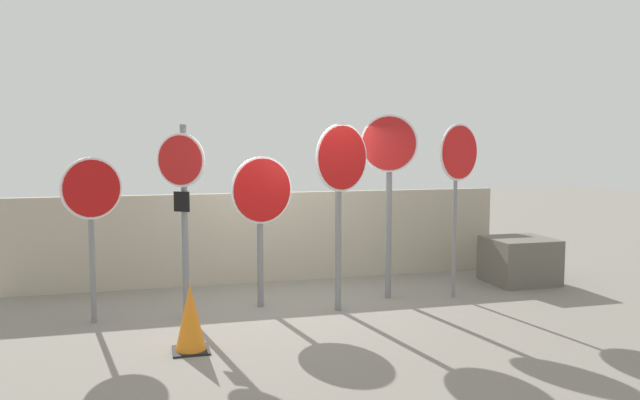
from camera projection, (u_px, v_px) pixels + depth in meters
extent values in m
plane|color=gray|center=(290.00, 307.00, 8.59)|extent=(40.00, 40.00, 0.00)
cube|color=#A89E89|center=(268.00, 237.00, 10.15)|extent=(8.02, 0.12, 1.46)
cylinder|color=slate|center=(92.00, 242.00, 7.77)|extent=(0.07, 0.07, 2.05)
cylinder|color=white|center=(91.00, 188.00, 7.66)|extent=(0.71, 0.35, 0.77)
cylinder|color=#AD0F0F|center=(92.00, 189.00, 7.65)|extent=(0.65, 0.32, 0.71)
cylinder|color=slate|center=(185.00, 222.00, 7.97)|extent=(0.08, 0.08, 2.49)
cylinder|color=white|center=(181.00, 160.00, 7.84)|extent=(0.58, 0.40, 0.68)
cylinder|color=red|center=(180.00, 160.00, 7.82)|extent=(0.53, 0.37, 0.62)
cube|color=black|center=(182.00, 202.00, 7.89)|extent=(0.19, 0.14, 0.26)
cylinder|color=slate|center=(260.00, 233.00, 8.54)|extent=(0.08, 0.08, 2.06)
cylinder|color=white|center=(262.00, 190.00, 8.43)|extent=(0.88, 0.30, 0.92)
cylinder|color=#AD0F0F|center=(262.00, 190.00, 8.42)|extent=(0.82, 0.28, 0.86)
cylinder|color=slate|center=(338.00, 223.00, 8.33)|extent=(0.09, 0.09, 2.38)
cylinder|color=white|center=(342.00, 158.00, 8.20)|extent=(0.82, 0.41, 0.90)
cylinder|color=#AD0F0F|center=(343.00, 158.00, 8.19)|extent=(0.77, 0.39, 0.84)
cylinder|color=slate|center=(389.00, 213.00, 9.00)|extent=(0.09, 0.09, 2.49)
cylinder|color=white|center=(389.00, 143.00, 8.85)|extent=(0.75, 0.39, 0.82)
cylinder|color=red|center=(389.00, 143.00, 8.83)|extent=(0.69, 0.36, 0.76)
cylinder|color=slate|center=(455.00, 214.00, 9.05)|extent=(0.06, 0.06, 2.46)
cylinder|color=white|center=(459.00, 152.00, 8.93)|extent=(0.76, 0.36, 0.82)
cylinder|color=red|center=(460.00, 152.00, 8.92)|extent=(0.70, 0.33, 0.76)
cube|color=black|center=(191.00, 350.00, 6.78)|extent=(0.40, 0.40, 0.02)
cone|color=orange|center=(190.00, 317.00, 6.74)|extent=(0.33, 0.33, 0.73)
cube|color=#605B51|center=(519.00, 260.00, 10.08)|extent=(1.01, 0.95, 0.73)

